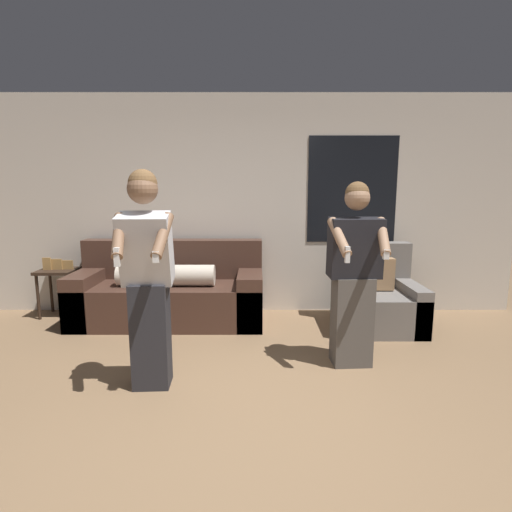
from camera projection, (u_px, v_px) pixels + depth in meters
ground_plane at (239, 442)px, 2.50m from camera, size 14.00×14.00×0.00m
wall_back at (248, 206)px, 5.01m from camera, size 6.75×0.07×2.70m
couch at (168, 293)px, 4.72m from camera, size 2.19×0.85×0.95m
armchair at (375, 300)px, 4.56m from camera, size 0.89×0.86×0.93m
side_table at (56, 277)px, 4.90m from camera, size 0.44×0.39×0.74m
person_left at (146, 279)px, 3.05m from camera, size 0.44×0.51×1.71m
person_right at (353, 276)px, 3.48m from camera, size 0.51×0.48×1.63m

